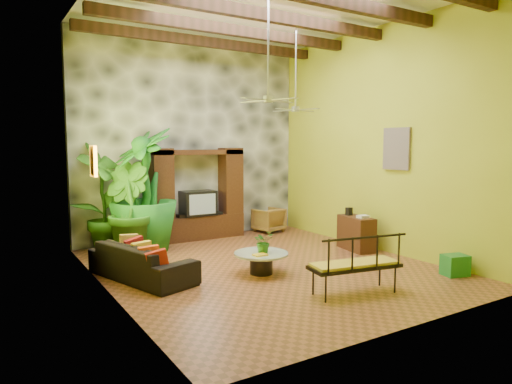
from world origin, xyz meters
TOP-DOWN VIEW (x-y plane):
  - ground at (0.00, 0.00)m, footprint 7.00×7.00m
  - ceiling at (0.00, 0.00)m, footprint 6.00×7.00m
  - back_wall at (0.00, 3.50)m, footprint 6.00×0.02m
  - left_wall at (-3.00, 0.00)m, footprint 0.02×7.00m
  - right_wall at (3.00, 0.00)m, footprint 0.02×7.00m
  - stone_accent_wall at (0.00, 3.44)m, footprint 5.98×0.10m
  - ceiling_beams at (0.00, 0.00)m, footprint 5.95×5.36m
  - entertainment_center at (0.00, 3.14)m, footprint 2.40×0.55m
  - ceiling_fan_front at (-0.20, -0.40)m, footprint 1.28×1.28m
  - ceiling_fan_back at (1.60, 1.20)m, footprint 1.28×1.28m
  - wall_art_mask at (-2.96, 1.00)m, footprint 0.06×0.32m
  - wall_art_painting at (2.96, -0.60)m, footprint 0.06×0.70m
  - sofa at (-2.30, 0.48)m, footprint 1.48×2.35m
  - wicker_armchair at (2.04, 2.99)m, footprint 0.82×0.83m
  - tall_plant_a at (-2.36, 3.01)m, footprint 1.55×1.50m
  - tall_plant_b at (-2.03, 2.30)m, footprint 1.13×1.29m
  - tall_plant_c at (-1.55, 2.62)m, footprint 1.72×1.72m
  - coffee_table at (-0.32, -0.36)m, footprint 1.01×1.01m
  - centerpiece_plant at (-0.28, -0.37)m, footprint 0.41×0.37m
  - yellow_tray at (-0.46, -0.54)m, footprint 0.25×0.19m
  - iron_bench at (0.35, -2.18)m, footprint 1.57×0.81m
  - side_console at (2.55, 0.13)m, footprint 0.59×1.02m
  - green_bin at (2.65, -2.32)m, footprint 0.51×0.43m

SIDE VIEW (x-z plane):
  - ground at x=0.00m, z-range 0.00..0.00m
  - green_bin at x=2.65m, z-range 0.00..0.38m
  - coffee_table at x=-0.32m, z-range 0.06..0.46m
  - sofa at x=-2.30m, z-range 0.00..0.64m
  - wicker_armchair at x=2.04m, z-range 0.00..0.66m
  - side_console at x=2.55m, z-range 0.00..0.76m
  - yellow_tray at x=-0.46m, z-range 0.40..0.43m
  - iron_bench at x=0.35m, z-range 0.25..0.82m
  - centerpiece_plant at x=-0.28m, z-range 0.40..0.82m
  - entertainment_center at x=0.00m, z-range -0.18..2.12m
  - tall_plant_b at x=-2.03m, z-range 0.00..2.04m
  - tall_plant_a at x=-2.36m, z-range 0.00..2.45m
  - tall_plant_c at x=-1.55m, z-range 0.00..2.76m
  - wall_art_mask at x=-2.96m, z-range 1.83..2.38m
  - wall_art_painting at x=2.96m, z-range 1.85..2.75m
  - back_wall at x=0.00m, z-range 0.00..5.00m
  - left_wall at x=-3.00m, z-range 0.00..5.00m
  - right_wall at x=3.00m, z-range 0.00..5.00m
  - stone_accent_wall at x=0.00m, z-range 0.01..4.99m
  - ceiling_fan_front at x=-0.20m, z-range 2.47..4.33m
  - ceiling_fan_back at x=1.60m, z-range 2.47..4.33m
  - ceiling_beams at x=0.00m, z-range 4.67..4.89m
  - ceiling at x=0.00m, z-range 4.99..5.01m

